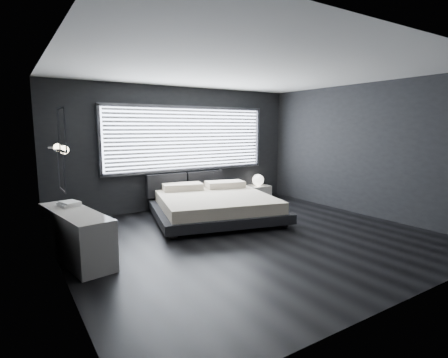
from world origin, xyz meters
TOP-DOWN VIEW (x-y plane):
  - room at (0.00, 0.00)m, footprint 6.04×6.00m
  - window at (0.20, 2.70)m, footprint 4.14×0.09m
  - headboard at (0.09, 2.64)m, footprint 1.96×0.16m
  - sconce_near at (-2.88, 0.05)m, footprint 0.18×0.11m
  - sconce_far at (-2.88, 0.65)m, footprint 0.18×0.11m
  - wall_art_upper at (-2.98, -0.55)m, footprint 0.01×0.48m
  - wall_art_lower at (-2.98, -0.30)m, footprint 0.01×0.48m
  - bed at (0.10, 1.36)m, footprint 2.95×2.87m
  - nightstand at (2.10, 2.50)m, footprint 0.62×0.52m
  - orb_lamp at (2.09, 2.46)m, footprint 0.30×0.30m
  - dresser at (-2.74, 0.53)m, footprint 0.77×1.81m
  - book_stack at (-2.74, 0.92)m, footprint 0.32×0.39m

SIDE VIEW (x-z plane):
  - nightstand at x=2.10m, z-range 0.00..0.35m
  - bed at x=0.10m, z-range -0.02..0.61m
  - dresser at x=-2.74m, z-range 0.00..0.70m
  - orb_lamp at x=2.09m, z-range 0.35..0.65m
  - headboard at x=0.09m, z-range 0.31..0.83m
  - book_stack at x=-2.74m, z-range 0.70..0.77m
  - wall_art_lower at x=-2.98m, z-range 1.14..1.62m
  - room at x=0.00m, z-range 0.00..2.80m
  - sconce_near at x=-2.88m, z-range 1.55..1.66m
  - sconce_far at x=-2.88m, z-range 1.55..1.66m
  - window at x=0.20m, z-range 0.85..2.37m
  - wall_art_upper at x=-2.98m, z-range 1.61..2.09m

